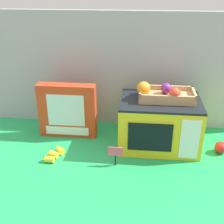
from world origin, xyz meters
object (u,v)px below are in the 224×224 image
(food_groups_crate, at_px, (162,93))
(loose_toy_banana, at_px, (55,155))
(price_sign, at_px, (115,153))
(loose_toy_apple, at_px, (221,147))
(cookie_set_box, at_px, (67,111))
(toy_microwave, at_px, (159,123))

(food_groups_crate, height_order, loose_toy_banana, food_groups_crate)
(loose_toy_banana, bearing_deg, food_groups_crate, 20.46)
(price_sign, height_order, loose_toy_banana, price_sign)
(loose_toy_banana, xyz_separation_m, loose_toy_apple, (0.83, 0.13, 0.02))
(price_sign, bearing_deg, cookie_set_box, 137.54)
(toy_microwave, height_order, loose_toy_apple, toy_microwave)
(loose_toy_banana, bearing_deg, cookie_set_box, 85.94)
(loose_toy_banana, bearing_deg, toy_microwave, 19.56)
(loose_toy_apple, bearing_deg, cookie_set_box, 172.77)
(toy_microwave, distance_m, loose_toy_banana, 0.56)
(food_groups_crate, height_order, loose_toy_apple, food_groups_crate)
(loose_toy_apple, bearing_deg, toy_microwave, 170.48)
(loose_toy_apple, bearing_deg, food_groups_crate, 168.52)
(cookie_set_box, bearing_deg, loose_toy_banana, -94.06)
(loose_toy_banana, distance_m, loose_toy_apple, 0.84)
(toy_microwave, distance_m, price_sign, 0.31)
(food_groups_crate, distance_m, loose_toy_banana, 0.62)
(price_sign, bearing_deg, loose_toy_apple, 17.30)
(cookie_set_box, height_order, loose_toy_apple, cookie_set_box)
(cookie_set_box, bearing_deg, food_groups_crate, -4.54)
(loose_toy_banana, height_order, loose_toy_apple, loose_toy_apple)
(price_sign, distance_m, loose_toy_banana, 0.31)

